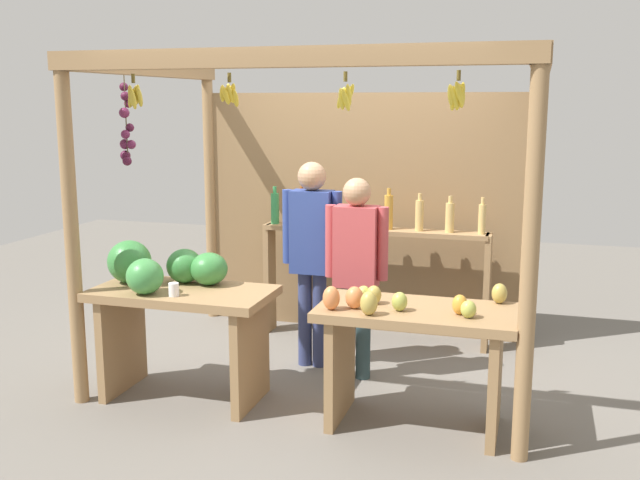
{
  "coord_description": "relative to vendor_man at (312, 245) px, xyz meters",
  "views": [
    {
      "loc": [
        1.52,
        -5.29,
        2.08
      ],
      "look_at": [
        0.0,
        -0.22,
        1.08
      ],
      "focal_mm": 41.18,
      "sensor_mm": 36.0,
      "label": 1
    }
  ],
  "objects": [
    {
      "name": "ground_plane",
      "position": [
        0.15,
        -0.06,
        -0.98
      ],
      "size": [
        12.0,
        12.0,
        0.0
      ],
      "primitive_type": "plane",
      "color": "slate",
      "rests_on": "ground"
    },
    {
      "name": "fruit_counter_right",
      "position": [
        0.95,
        -0.89,
        -0.39
      ],
      "size": [
        1.26,
        0.65,
        0.95
      ],
      "color": "#99754C",
      "rests_on": "ground"
    },
    {
      "name": "fruit_counter_left",
      "position": [
        -0.76,
        -0.85,
        -0.26
      ],
      "size": [
        1.26,
        0.7,
        1.1
      ],
      "color": "#99754C",
      "rests_on": "ground"
    },
    {
      "name": "market_stall",
      "position": [
        0.14,
        0.44,
        0.43
      ],
      "size": [
        3.11,
        2.3,
        2.4
      ],
      "color": "#99754C",
      "rests_on": "ground"
    },
    {
      "name": "vendor_man",
      "position": [
        0.0,
        0.0,
        0.0
      ],
      "size": [
        0.48,
        0.22,
        1.63
      ],
      "rotation": [
        0.0,
        0.0,
        0.07
      ],
      "color": "navy",
      "rests_on": "ground"
    },
    {
      "name": "bottle_shelf_unit",
      "position": [
        0.31,
        0.77,
        -0.16
      ],
      "size": [
        1.99,
        0.22,
        1.36
      ],
      "color": "#99754C",
      "rests_on": "ground"
    },
    {
      "name": "vendor_woman",
      "position": [
        0.39,
        -0.16,
        -0.07
      ],
      "size": [
        0.48,
        0.21,
        1.53
      ],
      "rotation": [
        0.0,
        0.0,
        -0.07
      ],
      "color": "#2B4246",
      "rests_on": "ground"
    }
  ]
}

